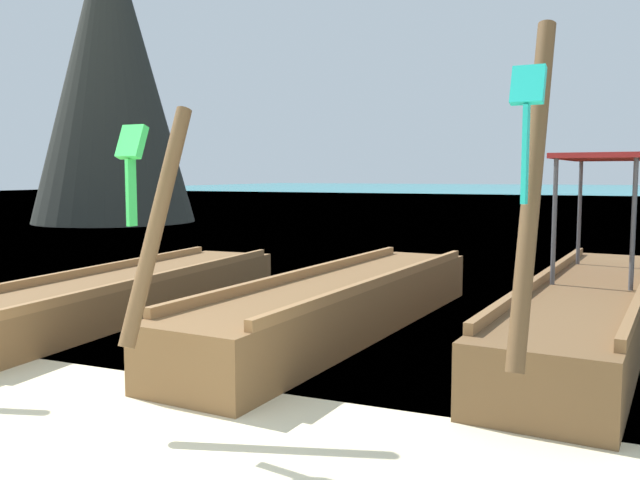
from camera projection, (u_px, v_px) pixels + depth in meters
sea_water at (577, 195)px, 60.66m from camera, size 120.00×120.00×0.00m
longtail_boat_orange_ribbon at (123, 294)px, 8.94m from camera, size 1.47×6.82×2.39m
longtail_boat_green_ribbon at (342, 305)px, 7.87m from camera, size 1.59×6.52×2.35m
longtail_boat_turquoise_ribbon at (591, 306)px, 7.56m from camera, size 1.72×7.17×2.86m
karst_rock at (108, 78)px, 25.64m from camera, size 6.84×6.05×11.54m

